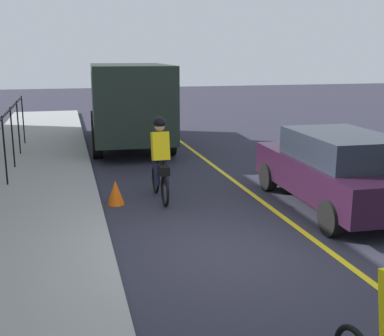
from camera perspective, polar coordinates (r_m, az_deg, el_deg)
The scene contains 7 objects.
ground_plane at distance 7.99m, azimuth 4.15°, elevation -9.72°, with size 80.00×80.00×0.00m, color #292936.
lane_line_centre at distance 8.61m, azimuth 14.41°, elevation -8.39°, with size 36.00×0.12×0.01m, color yellow.
sidewalk at distance 7.66m, azimuth -21.21°, elevation -11.06°, with size 40.00×3.20×0.15m, color gray.
cyclist_lead at distance 10.45m, azimuth -3.72°, elevation 1.02°, with size 1.71×0.36×1.83m.
patrol_sedan at distance 10.36m, azimuth 16.50°, elevation -0.10°, with size 4.46×2.04×1.58m.
box_truck_background at distance 16.90m, azimuth -7.45°, elevation 7.78°, with size 6.81×2.78×2.78m.
traffic_cone_near at distance 10.41m, azimuth -8.91°, elevation -2.83°, with size 0.36×0.36×0.53m, color #FE620E.
Camera 1 is at (-6.97, 2.39, 3.10)m, focal length 45.69 mm.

